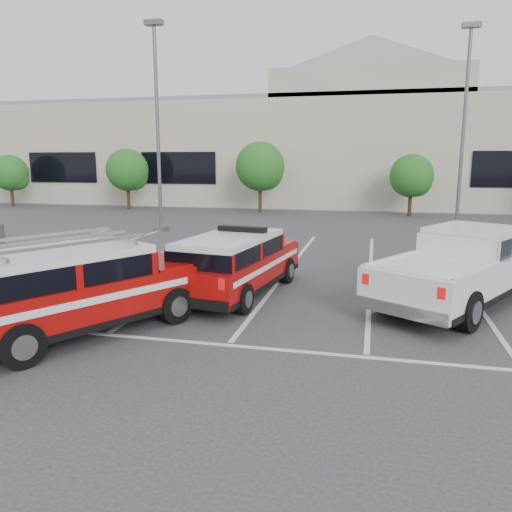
{
  "coord_description": "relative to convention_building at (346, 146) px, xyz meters",
  "views": [
    {
      "loc": [
        2.7,
        -11.9,
        3.66
      ],
      "look_at": [
        -0.37,
        1.14,
        1.05
      ],
      "focal_mm": 35.0,
      "sensor_mm": 36.0,
      "label": 1
    }
  ],
  "objects": [
    {
      "name": "tree_far_left",
      "position": [
        -25.09,
        -9.82,
        -2.22
      ],
      "size": [
        2.77,
        2.77,
        3.99
      ],
      "color": "#3F2B19",
      "rests_on": "ground"
    },
    {
      "name": "ground",
      "position": [
        -0.18,
        -31.86,
        -4.72
      ],
      "size": [
        120.0,
        120.0,
        0.0
      ],
      "primitive_type": "plane",
      "color": "#2F2F32",
      "rests_on": "ground"
    },
    {
      "name": "white_pickup",
      "position": [
        4.83,
        -30.43,
        -3.95
      ],
      "size": [
        5.13,
        6.52,
        1.94
      ],
      "rotation": [
        0.0,
        0.0,
        -0.54
      ],
      "color": "silver",
      "rests_on": "ground"
    },
    {
      "name": "stall_markings",
      "position": [
        -0.18,
        -27.36,
        -4.71
      ],
      "size": [
        23.0,
        15.0,
        0.01
      ],
      "primitive_type": "cube",
      "color": "silver",
      "rests_on": "ground"
    },
    {
      "name": "tree_left",
      "position": [
        -15.09,
        -9.82,
        -1.95
      ],
      "size": [
        3.07,
        3.07,
        4.42
      ],
      "color": "#3F2B19",
      "rests_on": "ground"
    },
    {
      "name": "light_pole_mid",
      "position": [
        6.82,
        -15.86,
        0.47
      ],
      "size": [
        0.9,
        0.6,
        10.24
      ],
      "color": "#59595E",
      "rests_on": "ground"
    },
    {
      "name": "ladder_suv",
      "position": [
        -3.49,
        -34.73,
        -3.88
      ],
      "size": [
        4.47,
        5.65,
        2.1
      ],
      "rotation": [
        0.0,
        0.0,
        -0.52
      ],
      "color": "#940907",
      "rests_on": "ground"
    },
    {
      "name": "fire_chief_suv",
      "position": [
        -1.05,
        -30.97,
        -3.97
      ],
      "size": [
        2.63,
        5.42,
        1.83
      ],
      "rotation": [
        0.0,
        0.0,
        -0.15
      ],
      "color": "#940907",
      "rests_on": "ground"
    },
    {
      "name": "light_pole_left",
      "position": [
        -8.18,
        -19.86,
        0.47
      ],
      "size": [
        0.9,
        0.6,
        10.24
      ],
      "color": "#59595E",
      "rests_on": "ground"
    },
    {
      "name": "convention_building",
      "position": [
        0.0,
        0.0,
        0.0
      ],
      "size": [
        60.0,
        16.99,
        13.2
      ],
      "color": "beige",
      "rests_on": "ground"
    },
    {
      "name": "tree_mid_right",
      "position": [
        4.91,
        -9.82,
        -2.22
      ],
      "size": [
        2.77,
        2.77,
        3.99
      ],
      "color": "#3F2B19",
      "rests_on": "ground"
    },
    {
      "name": "tree_mid_left",
      "position": [
        -5.09,
        -9.82,
        -1.68
      ],
      "size": [
        3.37,
        3.37,
        4.85
      ],
      "color": "#3F2B19",
      "rests_on": "ground"
    }
  ]
}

